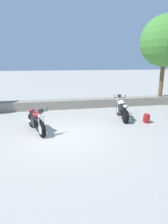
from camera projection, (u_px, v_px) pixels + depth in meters
The scene contains 6 objects.
ground_plane at pixel (63, 136), 7.78m from camera, with size 120.00×120.00×0.00m, color #A3A099.
stone_wall at pixel (57, 104), 12.26m from camera, with size 36.00×0.80×0.55m, color gray.
motorcycle_red_near_left at pixel (36, 121), 8.18m from camera, with size 0.96×2.00×1.18m.
motorcycle_white_centre at pixel (122, 110), 10.06m from camera, with size 0.67×2.06×1.18m.
rider_backpack at pixel (147, 118), 9.43m from camera, with size 0.28×0.31×0.47m.
rider_helmet at pixel (128, 120), 9.53m from camera, with size 0.28×0.28×0.28m.
Camera 1 is at (-0.56, -7.30, 2.95)m, focal length 30.51 mm.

